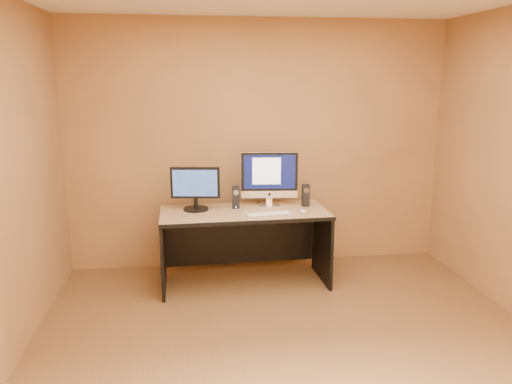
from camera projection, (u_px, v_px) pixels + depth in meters
floor at (296, 358)px, 3.64m from camera, size 4.00×4.00×0.00m
walls at (300, 184)px, 3.35m from camera, size 4.00×4.00×2.60m
desk at (245, 248)px, 4.89m from camera, size 1.63×0.74×0.74m
imac at (270, 179)px, 4.96m from camera, size 0.59×0.27×0.55m
second_monitor at (195, 189)px, 4.80m from camera, size 0.51×0.31×0.42m
speaker_left at (236, 197)px, 4.90m from camera, size 0.07×0.07×0.22m
speaker_right at (306, 195)px, 4.98m from camera, size 0.07×0.07×0.22m
keyboard at (269, 214)px, 4.67m from camera, size 0.44×0.18×0.02m
mouse at (303, 211)px, 4.73m from camera, size 0.06×0.11×0.04m
cable_a at (272, 202)px, 5.15m from camera, size 0.06×0.22×0.01m
cable_b at (258, 202)px, 5.13m from camera, size 0.07×0.17×0.01m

